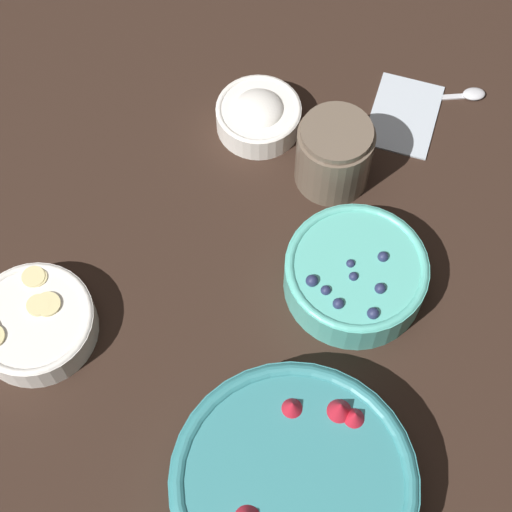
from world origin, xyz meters
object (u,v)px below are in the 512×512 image
object	(u,v)px
bowl_blueberries	(355,276)
bowl_cream	(259,114)
jar_chocolate	(334,156)
bowl_strawberries	(293,486)
bowl_bananas	(34,323)

from	to	relation	value
bowl_blueberries	bowl_cream	size ratio (longest dim) A/B	1.50
jar_chocolate	bowl_cream	bearing A→B (deg)	71.66
bowl_strawberries	bowl_blueberries	world-z (taller)	bowl_strawberries
bowl_cream	bowl_bananas	bearing A→B (deg)	160.66
bowl_blueberries	bowl_bananas	xyz separation A→B (m)	(-0.20, 0.34, -0.01)
bowl_bananas	bowl_cream	size ratio (longest dim) A/B	1.26
bowl_strawberries	bowl_cream	distance (m)	0.51
bowl_bananas	jar_chocolate	distance (m)	0.43
bowl_strawberries	bowl_cream	bearing A→B (deg)	25.93
bowl_strawberries	bowl_bananas	bearing A→B (deg)	79.03
bowl_strawberries	bowl_blueberries	xyz separation A→B (m)	(0.27, 0.02, -0.01)
bowl_strawberries	bowl_bananas	distance (m)	0.37
bowl_bananas	jar_chocolate	world-z (taller)	jar_chocolate
bowl_strawberries	bowl_bananas	xyz separation A→B (m)	(0.07, 0.36, -0.02)
bowl_strawberries	jar_chocolate	world-z (taller)	jar_chocolate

